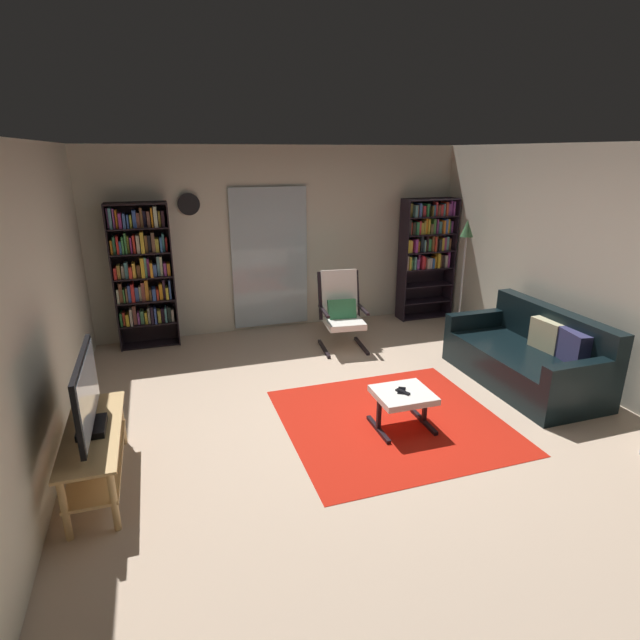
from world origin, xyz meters
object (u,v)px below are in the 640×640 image
television (87,396)px  wall_clock (189,204)px  cell_phone (402,391)px  floor_lamp_by_shelf (466,245)px  leather_sofa (529,358)px  ottoman (403,398)px  bookshelf_near_tv (142,271)px  lounge_armchair (341,308)px  tv_stand (96,447)px  bookshelf_near_sofa (426,248)px  tv_remote (403,392)px

television → wall_clock: (1.06, 3.22, 1.07)m
cell_phone → floor_lamp_by_shelf: floor_lamp_by_shelf is taller
leather_sofa → ottoman: bearing=-166.1°
bookshelf_near_tv → lounge_armchair: size_ratio=1.87×
floor_lamp_by_shelf → wall_clock: size_ratio=5.58×
cell_phone → wall_clock: (-1.59, 3.16, 1.47)m
tv_stand → cell_phone: tv_stand is taller
television → wall_clock: size_ratio=3.51×
television → bookshelf_near_sofa: (4.54, 3.01, 0.33)m
tv_stand → tv_remote: 2.65m
leather_sofa → lounge_armchair: (-1.61, 1.73, 0.23)m
lounge_armchair → floor_lamp_by_shelf: bearing=0.2°
lounge_armchair → cell_phone: 2.16m
bookshelf_near_tv → bookshelf_near_sofa: (4.14, -0.06, 0.08)m
leather_sofa → wall_clock: wall_clock is taller
cell_phone → wall_clock: wall_clock is taller
lounge_armchair → ottoman: 2.19m
bookshelf_near_tv → floor_lamp_by_shelf: size_ratio=1.18×
tv_stand → cell_phone: (2.65, 0.04, 0.06)m
leather_sofa → cell_phone: leather_sofa is taller
bookshelf_near_tv → cell_phone: size_ratio=13.63×
ottoman → floor_lamp_by_shelf: bearing=47.0°
bookshelf_near_tv → ottoman: bookshelf_near_tv is taller
bookshelf_near_tv → wall_clock: 1.06m
lounge_armchair → leather_sofa: bearing=-47.0°
cell_phone → floor_lamp_by_shelf: (2.04, 2.16, 0.89)m
tv_stand → wall_clock: (1.06, 3.20, 1.53)m
bookshelf_near_tv → leather_sofa: bookshelf_near_tv is taller
leather_sofa → floor_lamp_by_shelf: floor_lamp_by_shelf is taller
bookshelf_near_tv → leather_sofa: (4.07, -2.59, -0.73)m
lounge_armchair → cell_phone: lounge_armchair is taller
leather_sofa → ottoman: (-1.80, -0.45, 0.01)m
tv_stand → bookshelf_near_tv: size_ratio=0.65×
bookshelf_near_sofa → floor_lamp_by_shelf: (0.15, -0.80, 0.16)m
bookshelf_near_tv → wall_clock: (0.67, 0.15, 0.82)m
bookshelf_near_tv → ottoman: size_ratio=3.63×
bookshelf_near_sofa → floor_lamp_by_shelf: 0.83m
television → leather_sofa: (4.46, 0.48, -0.48)m
television → bookshelf_near_tv: bookshelf_near_tv is taller
leather_sofa → wall_clock: size_ratio=6.26×
tv_stand → tv_remote: tv_stand is taller
leather_sofa → lounge_armchair: size_ratio=1.78×
bookshelf_near_tv → lounge_armchair: bookshelf_near_tv is taller
television → tv_remote: bearing=0.5°
television → cell_phone: (2.65, 0.06, -0.40)m
television → floor_lamp_by_shelf: 5.21m
lounge_armchair → tv_remote: lounge_armchair is taller
television → cell_phone: 2.68m
bookshelf_near_sofa → lounge_armchair: (-1.69, -0.81, -0.57)m
tv_stand → ottoman: tv_stand is taller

